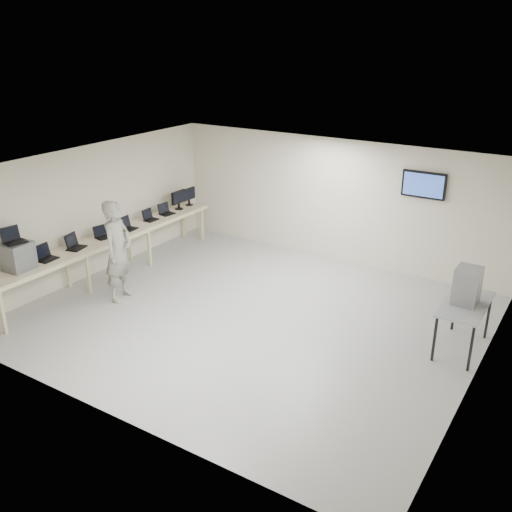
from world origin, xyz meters
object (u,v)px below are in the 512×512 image
Objects in this scene: soldier at (118,251)px; equipment_box at (18,256)px; workbench at (109,240)px; side_table at (465,307)px.

equipment_box is at bearing 130.61° from soldier.
equipment_box is (-0.06, -2.15, 0.33)m from workbench.
side_table is at bearing -88.26° from soldier.
soldier is 1.42× the size of side_table.
equipment_box is 7.88m from side_table.
workbench is 2.98× the size of soldier.
soldier reaches higher than side_table.
workbench is 11.67× the size of equipment_box.
soldier is 6.40m from side_table.
equipment_box reaches higher than side_table.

